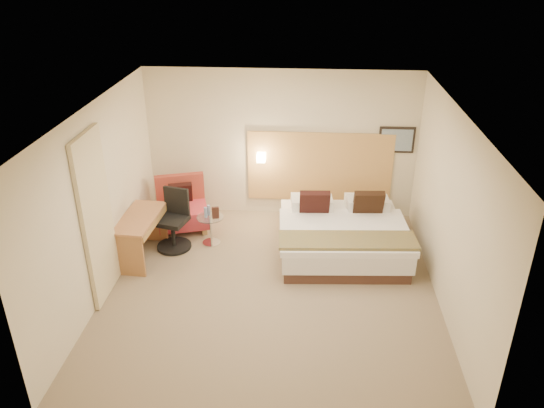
# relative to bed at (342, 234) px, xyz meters

# --- Properties ---
(floor) EXTENTS (4.80, 5.00, 0.02)m
(floor) POSITION_rel_bed_xyz_m (-1.07, -1.15, -0.33)
(floor) COLOR #816F57
(floor) RESTS_ON ground
(ceiling) EXTENTS (4.80, 5.00, 0.02)m
(ceiling) POSITION_rel_bed_xyz_m (-1.07, -1.15, 2.39)
(ceiling) COLOR white
(ceiling) RESTS_ON floor
(wall_back) EXTENTS (4.80, 0.02, 2.70)m
(wall_back) POSITION_rel_bed_xyz_m (-1.07, 1.36, 1.03)
(wall_back) COLOR beige
(wall_back) RESTS_ON floor
(wall_front) EXTENTS (4.80, 0.02, 2.70)m
(wall_front) POSITION_rel_bed_xyz_m (-1.07, -3.66, 1.03)
(wall_front) COLOR beige
(wall_front) RESTS_ON floor
(wall_left) EXTENTS (0.02, 5.00, 2.70)m
(wall_left) POSITION_rel_bed_xyz_m (-3.48, -1.15, 1.03)
(wall_left) COLOR beige
(wall_left) RESTS_ON floor
(wall_right) EXTENTS (0.02, 5.00, 2.70)m
(wall_right) POSITION_rel_bed_xyz_m (1.34, -1.15, 1.03)
(wall_right) COLOR beige
(wall_right) RESTS_ON floor
(headboard_panel) EXTENTS (2.60, 0.04, 1.30)m
(headboard_panel) POSITION_rel_bed_xyz_m (-0.37, 1.32, 0.63)
(headboard_panel) COLOR tan
(headboard_panel) RESTS_ON wall_back
(art_frame) EXTENTS (0.62, 0.03, 0.47)m
(art_frame) POSITION_rel_bed_xyz_m (0.95, 1.33, 1.18)
(art_frame) COLOR black
(art_frame) RESTS_ON wall_back
(art_canvas) EXTENTS (0.54, 0.01, 0.39)m
(art_canvas) POSITION_rel_bed_xyz_m (0.95, 1.31, 1.18)
(art_canvas) COLOR #738B9F
(art_canvas) RESTS_ON wall_back
(lamp_arm) EXTENTS (0.02, 0.12, 0.02)m
(lamp_arm) POSITION_rel_bed_xyz_m (-1.42, 1.27, 0.83)
(lamp_arm) COLOR silver
(lamp_arm) RESTS_ON wall_back
(lamp_shade) EXTENTS (0.15, 0.15, 0.15)m
(lamp_shade) POSITION_rel_bed_xyz_m (-1.42, 1.21, 0.83)
(lamp_shade) COLOR #F9E8C2
(lamp_shade) RESTS_ON wall_back
(curtain) EXTENTS (0.06, 0.90, 2.42)m
(curtain) POSITION_rel_bed_xyz_m (-3.43, -1.40, 0.90)
(curtain) COLOR beige
(curtain) RESTS_ON wall_left
(bottle_a) EXTENTS (0.06, 0.06, 0.18)m
(bottle_a) POSITION_rel_bed_xyz_m (-2.25, 0.09, 0.27)
(bottle_a) COLOR #7C93C0
(bottle_a) RESTS_ON side_table
(bottle_b) EXTENTS (0.06, 0.06, 0.18)m
(bottle_b) POSITION_rel_bed_xyz_m (-2.21, 0.18, 0.27)
(bottle_b) COLOR #778CB8
(bottle_b) RESTS_ON side_table
(menu_folder) EXTENTS (0.12, 0.07, 0.20)m
(menu_folder) POSITION_rel_bed_xyz_m (-2.08, 0.08, 0.28)
(menu_folder) COLOR #361B16
(menu_folder) RESTS_ON side_table
(bed) EXTENTS (2.13, 2.09, 0.99)m
(bed) POSITION_rel_bed_xyz_m (0.00, 0.00, 0.00)
(bed) COLOR #432921
(bed) RESTS_ON floor
(lounge_chair) EXTENTS (1.04, 0.97, 0.91)m
(lounge_chair) POSITION_rel_bed_xyz_m (-2.79, 0.66, 0.04)
(lounge_chair) COLOR tan
(lounge_chair) RESTS_ON floor
(side_table) EXTENTS (0.53, 0.53, 0.50)m
(side_table) POSITION_rel_bed_xyz_m (-2.18, 0.11, -0.04)
(side_table) COLOR silver
(side_table) RESTS_ON floor
(desk) EXTENTS (0.61, 1.20, 0.73)m
(desk) POSITION_rel_bed_xyz_m (-3.19, -0.41, 0.25)
(desk) COLOR #A86B41
(desk) RESTS_ON floor
(desk_chair) EXTENTS (0.69, 0.69, 1.00)m
(desk_chair) POSITION_rel_bed_xyz_m (-2.76, -0.04, 0.09)
(desk_chair) COLOR black
(desk_chair) RESTS_ON floor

